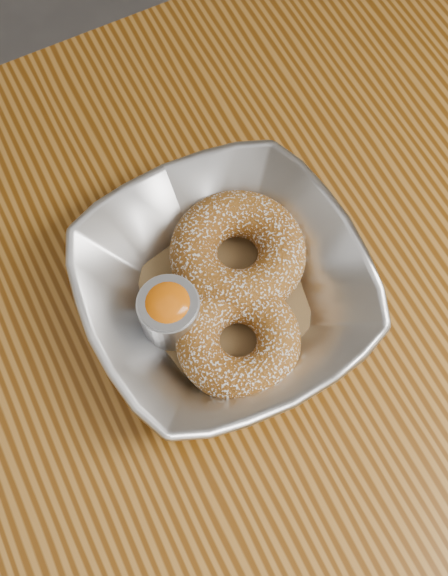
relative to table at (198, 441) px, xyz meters
name	(u,v)px	position (x,y,z in m)	size (l,w,h in m)	color
ground_plane	(211,501)	(0.00, 0.00, -0.65)	(4.00, 4.00, 0.00)	#565659
table	(198,441)	(0.00, 0.00, 0.00)	(1.20, 0.80, 0.75)	brown
serving_bowl	(224,289)	(0.07, 0.08, 0.13)	(0.23, 0.23, 0.06)	#B8BBBF
parchment	(224,298)	(0.07, 0.08, 0.11)	(0.14, 0.14, 0.00)	brown
donut_back	(238,253)	(0.09, 0.10, 0.13)	(0.11, 0.11, 0.04)	brown
donut_front	(238,340)	(0.06, 0.03, 0.13)	(0.10, 0.10, 0.03)	brown
ramekin	(170,312)	(0.02, 0.08, 0.13)	(0.05, 0.05, 0.05)	#B8BBBF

